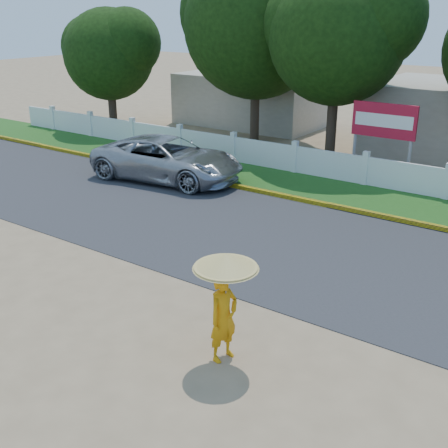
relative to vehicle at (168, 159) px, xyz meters
The scene contains 10 objects.
ground 9.94m from the vehicle, 48.76° to the right, with size 120.00×120.00×0.00m, color #9E8460.
road 7.21m from the vehicle, 24.30° to the right, with size 60.00×7.00×0.02m, color #38383A.
grass_verge 6.97m from the vehicle, 19.42° to the left, with size 60.00×3.50×0.03m, color #2D601E.
curb 6.60m from the vehicle, ahead, with size 40.00×0.18×0.16m, color yellow.
fence 7.54m from the vehicle, 29.88° to the left, with size 40.00×0.10×1.10m, color silver.
building_far 12.08m from the vehicle, 106.72° to the left, with size 8.00×5.00×2.80m, color #B7AD99.
vehicle is the anchor object (origin of this frame).
monk_with_parasol 12.22m from the vehicle, 44.37° to the right, with size 1.21×1.21×2.20m.
billboard 8.36m from the vehicle, 35.95° to the left, with size 2.50×0.13×2.95m.
tree_row 9.37m from the vehicle, 58.20° to the left, with size 30.43×7.74×8.99m.
Camera 1 is at (7.45, -8.54, 6.28)m, focal length 45.00 mm.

